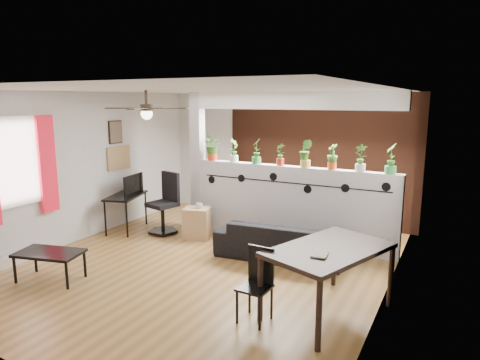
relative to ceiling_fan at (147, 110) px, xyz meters
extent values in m
cube|color=brown|center=(0.80, 0.30, -2.36)|extent=(6.30, 7.10, 0.10)
cube|color=#B7B7BA|center=(0.80, 3.32, -1.01)|extent=(6.30, 0.04, 2.90)
cube|color=#B7B7BA|center=(0.80, -2.72, -1.01)|extent=(6.30, 0.04, 2.90)
cube|color=#B7B7BA|center=(-1.82, 0.30, -1.01)|extent=(0.04, 7.10, 2.90)
cube|color=#B7B7BA|center=(3.42, 0.30, -1.01)|extent=(0.04, 7.10, 2.90)
cube|color=white|center=(0.80, 0.30, 0.34)|extent=(6.30, 7.10, 0.10)
cube|color=#BCBCC1|center=(1.60, 1.80, -1.64)|extent=(3.60, 0.18, 1.35)
cube|color=white|center=(1.60, 1.80, 0.14)|extent=(3.60, 0.18, 0.30)
cube|color=#BCBCC1|center=(-0.31, 1.80, -1.01)|extent=(0.22, 0.20, 2.60)
cube|color=#9C492D|center=(1.60, 3.27, -1.01)|extent=(3.90, 0.05, 2.60)
cube|color=black|center=(1.60, 1.70, -1.23)|extent=(3.31, 0.01, 0.02)
cylinder|color=black|center=(0.05, 1.70, -1.31)|extent=(0.14, 0.01, 0.14)
cylinder|color=black|center=(0.67, 1.70, -1.23)|extent=(0.14, 0.01, 0.14)
cylinder|color=black|center=(1.29, 1.70, -1.15)|extent=(0.14, 0.01, 0.14)
cylinder|color=black|center=(1.91, 1.70, -1.31)|extent=(0.14, 0.01, 0.14)
cylinder|color=black|center=(2.53, 1.70, -1.23)|extent=(0.14, 0.01, 0.14)
cylinder|color=black|center=(3.15, 1.70, -1.15)|extent=(0.14, 0.01, 0.14)
cube|color=white|center=(-1.78, -0.90, -0.76)|extent=(0.02, 0.95, 1.25)
cube|color=white|center=(-1.77, -0.90, -0.76)|extent=(0.04, 1.05, 1.35)
cube|color=red|center=(-1.73, -0.40, -0.86)|extent=(0.06, 0.30, 1.55)
cube|color=silver|center=(-1.74, -0.90, -2.22)|extent=(0.08, 1.00, 0.18)
cube|color=#987349|center=(-1.78, 1.25, -0.96)|extent=(0.03, 0.60, 0.45)
cube|color=#8C7259|center=(-1.78, 1.20, -0.46)|extent=(0.03, 0.30, 0.40)
cube|color=black|center=(-1.78, 1.20, -0.46)|extent=(0.02, 0.34, 0.44)
cylinder|color=black|center=(0.00, 0.00, 0.19)|extent=(0.04, 0.04, 0.20)
cylinder|color=black|center=(0.00, 0.00, 0.04)|extent=(0.18, 0.18, 0.10)
sphere|color=white|center=(0.00, 0.00, -0.05)|extent=(0.17, 0.17, 0.17)
cube|color=black|center=(0.32, 0.12, 0.03)|extent=(0.55, 0.29, 0.01)
cube|color=black|center=(-0.12, 0.32, 0.03)|extent=(0.29, 0.55, 0.01)
cube|color=black|center=(-0.32, -0.12, 0.03)|extent=(0.55, 0.29, 0.01)
cube|color=black|center=(0.12, -0.32, 0.03)|extent=(0.29, 0.55, 0.01)
cylinder|color=red|center=(0.02, 1.80, -0.90)|extent=(0.18, 0.18, 0.12)
imported|color=#1F4F16|center=(0.02, 1.80, -0.67)|extent=(0.33, 0.32, 0.38)
cylinder|color=white|center=(0.47, 1.80, -0.90)|extent=(0.15, 0.15, 0.12)
imported|color=#1F4F16|center=(0.47, 1.80, -0.70)|extent=(0.19, 0.23, 0.33)
cylinder|color=#32893D|center=(0.92, 1.80, -0.90)|extent=(0.16, 0.16, 0.12)
imported|color=#1F4F16|center=(0.92, 1.80, -0.69)|extent=(0.24, 0.27, 0.35)
cylinder|color=#B1301C|center=(1.37, 1.80, -0.90)|extent=(0.13, 0.13, 0.12)
imported|color=#1F4F16|center=(1.37, 1.80, -0.72)|extent=(0.23, 0.24, 0.28)
cylinder|color=gold|center=(1.83, 1.80, -0.90)|extent=(0.17, 0.17, 0.12)
imported|color=#1F4F16|center=(1.83, 1.80, -0.68)|extent=(0.27, 0.22, 0.37)
cylinder|color=#E4521A|center=(2.28, 1.80, -0.90)|extent=(0.15, 0.15, 0.12)
imported|color=#1F4F16|center=(2.28, 1.80, -0.71)|extent=(0.26, 0.26, 0.31)
cylinder|color=silver|center=(2.73, 1.80, -0.90)|extent=(0.16, 0.16, 0.12)
imported|color=#1F4F16|center=(2.73, 1.80, -0.69)|extent=(0.28, 0.26, 0.34)
cylinder|color=green|center=(3.18, 1.80, -0.90)|extent=(0.17, 0.17, 0.12)
imported|color=#1F4F16|center=(3.18, 1.80, -0.68)|extent=(0.25, 0.29, 0.37)
imported|color=black|center=(1.71, 1.06, -2.04)|extent=(1.97, 0.93, 0.56)
cube|color=tan|center=(0.00, 1.27, -2.04)|extent=(0.56, 0.52, 0.56)
imported|color=gray|center=(0.05, 1.27, -1.71)|extent=(0.14, 0.14, 0.09)
cube|color=black|center=(-1.45, 1.03, -1.64)|extent=(0.76, 1.06, 0.04)
cylinder|color=black|center=(-1.52, 0.55, -1.99)|extent=(0.03, 0.03, 0.65)
cylinder|color=black|center=(-1.12, 0.68, -1.99)|extent=(0.03, 0.03, 0.65)
cylinder|color=black|center=(-1.78, 1.39, -1.99)|extent=(0.03, 0.03, 0.65)
cylinder|color=black|center=(-1.38, 1.51, -1.99)|extent=(0.03, 0.03, 0.65)
imported|color=black|center=(-1.45, 1.18, -1.52)|extent=(0.36, 0.12, 0.20)
cylinder|color=black|center=(-0.70, 1.17, -2.27)|extent=(0.58, 0.58, 0.04)
cylinder|color=black|center=(-0.70, 1.17, -2.02)|extent=(0.07, 0.07, 0.49)
cube|color=black|center=(-0.70, 1.17, -1.76)|extent=(0.56, 0.56, 0.08)
cube|color=black|center=(-0.65, 1.38, -1.44)|extent=(0.45, 0.17, 0.54)
cube|color=black|center=(2.88, -0.36, -1.53)|extent=(1.35, 1.69, 0.05)
cylinder|color=black|center=(2.25, -0.88, -1.94)|extent=(0.06, 0.06, 0.75)
cylinder|color=black|center=(3.02, -1.16, -1.94)|extent=(0.06, 0.06, 0.75)
cylinder|color=black|center=(2.73, 0.43, -1.94)|extent=(0.06, 0.06, 0.75)
cylinder|color=black|center=(3.50, 0.15, -1.94)|extent=(0.06, 0.06, 0.75)
imported|color=gray|center=(2.78, -0.66, -1.50)|extent=(0.18, 0.23, 0.02)
cube|color=black|center=(2.21, -0.93, -1.91)|extent=(0.36, 0.36, 0.03)
cube|color=black|center=(2.21, -0.78, -1.69)|extent=(0.32, 0.04, 0.43)
cube|color=black|center=(2.06, -1.06, -2.11)|extent=(0.02, 0.02, 0.40)
cube|color=black|center=(2.34, -1.08, -2.11)|extent=(0.02, 0.02, 0.40)
cube|color=black|center=(2.07, -0.78, -1.90)|extent=(0.02, 0.02, 0.82)
cube|color=black|center=(2.36, -0.79, -1.90)|extent=(0.02, 0.02, 0.82)
cube|color=black|center=(-0.78, -1.23, -1.92)|extent=(0.98, 0.69, 0.04)
cylinder|color=black|center=(-1.12, -1.53, -2.13)|extent=(0.04, 0.04, 0.37)
cylinder|color=black|center=(-0.34, -1.33, -2.13)|extent=(0.04, 0.04, 0.37)
cylinder|color=black|center=(-1.22, -1.13, -2.13)|extent=(0.04, 0.04, 0.37)
cylinder|color=black|center=(-0.44, -0.93, -2.13)|extent=(0.04, 0.04, 0.37)
camera|label=1|loc=(4.13, -4.95, 0.16)|focal=32.00mm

